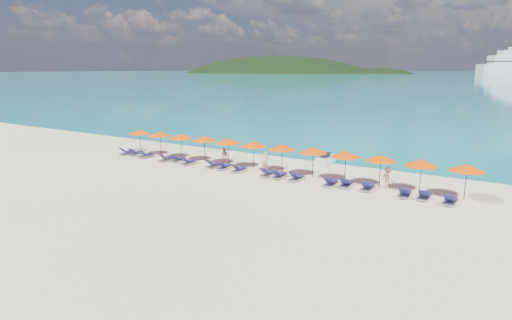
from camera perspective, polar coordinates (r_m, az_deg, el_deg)
The scene contains 38 objects.
ground at distance 29.24m, azimuth -3.10°, elevation -3.36°, with size 1400.00×1400.00×0.00m, color beige.
sea at distance 683.32m, azimuth 30.89°, elevation 9.87°, with size 1600.00×1300.00×0.01m, color #1FA9B2.
headland_main at distance 647.38m, azimuth 2.44°, elevation 8.15°, with size 374.00×242.00×126.50m.
headland_small at distance 607.80m, azimuth 15.94°, elevation 7.71°, with size 162.00×126.00×85.50m.
jetski at distance 36.17m, azimuth 9.32°, elevation 0.10°, with size 0.95×2.40×0.85m.
beachgoer_a at distance 32.41m, azimuth 1.27°, elevation -0.32°, with size 0.59×0.39×1.62m, color tan.
beachgoer_b at distance 34.74m, azimuth -4.25°, elevation 0.43°, with size 0.75×0.43×1.53m, color tan.
beachgoer_c at distance 29.61m, azimuth 17.15°, elevation -2.26°, with size 0.93×0.43×1.43m, color tan.
umbrella_0 at distance 41.16m, azimuth -15.24°, elevation 3.65°, with size 2.10×2.10×2.28m.
umbrella_1 at distance 39.44m, azimuth -12.65°, elevation 3.43°, with size 2.10×2.10×2.28m.
umbrella_2 at distance 37.63m, azimuth -10.01°, elevation 3.13°, with size 2.10×2.10×2.28m.
umbrella_3 at distance 36.27m, azimuth -6.88°, elevation 2.89°, with size 2.10×2.10×2.28m.
umbrella_4 at distance 34.78m, azimuth -3.74°, elevation 2.55°, with size 2.10×2.10×2.28m.
umbrella_5 at distance 33.34m, azimuth -0.29°, elevation 2.16°, with size 2.10×2.10×2.28m.
umbrella_6 at distance 32.07m, azimuth 3.52°, elevation 1.73°, with size 2.10×2.10×2.28m.
umbrella_7 at distance 31.11m, azimuth 7.63°, elevation 1.32°, with size 2.10×2.10×2.28m.
umbrella_8 at distance 30.05m, azimuth 11.89°, elevation 0.78°, with size 2.10×2.10×2.28m.
umbrella_9 at distance 29.34m, azimuth 16.32°, elevation 0.27°, with size 2.10×2.10×2.28m.
umbrella_10 at distance 28.68m, azimuth 21.22°, elevation -0.34°, with size 2.10×2.10×2.28m.
umbrella_11 at distance 28.39m, azimuth 26.34°, elevation -0.91°, with size 2.10×2.10×2.28m.
lounger_0 at distance 41.08m, azimuth -16.79°, elevation 1.02°, with size 0.70×1.73×0.66m.
lounger_1 at distance 40.42m, azimuth -15.64°, elevation 0.91°, with size 0.69×1.72×0.66m.
lounger_2 at distance 39.26m, azimuth -14.46°, elevation 0.66°, with size 0.63×1.70×0.66m.
lounger_3 at distance 37.41m, azimuth -11.87°, elevation 0.22°, with size 0.62×1.70×0.66m.
lounger_4 at distance 36.92m, azimuth -10.36°, elevation 0.13°, with size 0.77×1.75×0.66m.
lounger_5 at distance 35.75m, azimuth -9.00°, elevation -0.22°, with size 0.70×1.73×0.66m.
lounger_6 at distance 34.42m, azimuth -5.66°, elevation -0.61°, with size 0.68×1.72×0.66m.
lounger_7 at distance 33.78m, azimuth -4.26°, elevation -0.83°, with size 0.76×1.75×0.66m.
lounger_8 at distance 32.85m, azimuth -2.27°, elevation -1.18°, with size 0.68×1.72×0.66m.
lounger_9 at distance 31.56m, azimuth 1.57°, elevation -1.73°, with size 0.66×1.71×0.66m.
lounger_10 at distance 30.99m, azimuth 3.12°, elevation -2.01°, with size 0.63×1.70×0.66m.
lounger_11 at distance 30.48m, azimuth 5.45°, elevation -2.29°, with size 0.62×1.70×0.66m.
lounger_12 at distance 29.41m, azimuth 9.94°, elevation -2.96°, with size 0.64×1.71×0.66m.
lounger_13 at distance 29.35m, azimuth 11.94°, elevation -3.07°, with size 0.72×1.73×0.66m.
lounger_14 at distance 28.89m, azimuth 14.70°, elevation -3.46°, with size 0.63×1.70×0.66m.
lounger_15 at distance 28.11m, azimuth 19.23°, elevation -4.18°, with size 0.77×1.75×0.66m.
lounger_16 at distance 28.03m, azimuth 21.53°, elevation -4.40°, with size 0.67×1.72×0.66m.
lounger_17 at distance 27.63m, azimuth 24.48°, elevation -4.89°, with size 0.71×1.73×0.66m.
Camera 1 is at (16.13, -23.09, 7.84)m, focal length 30.00 mm.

